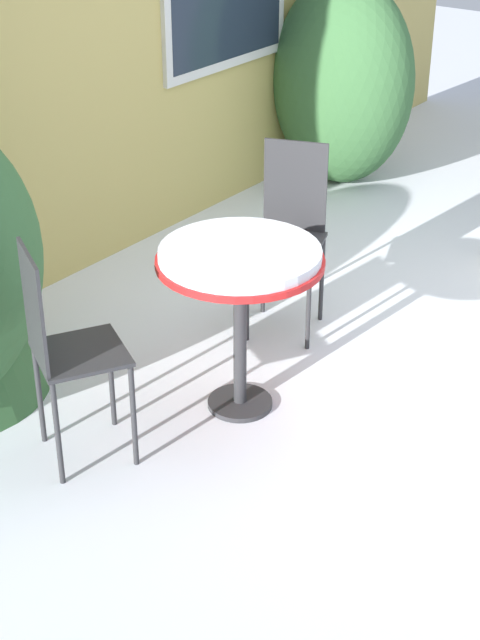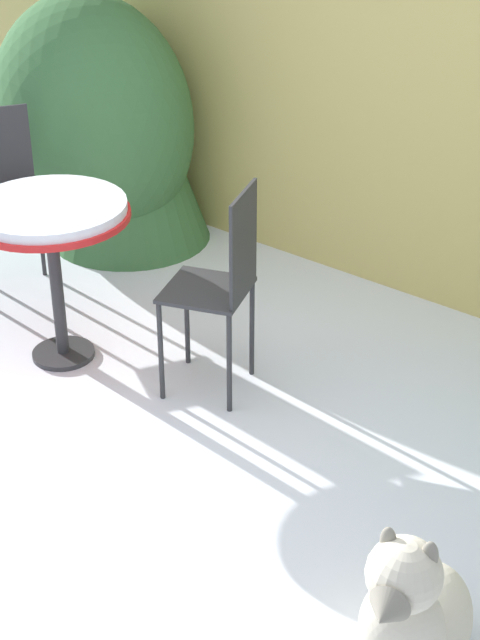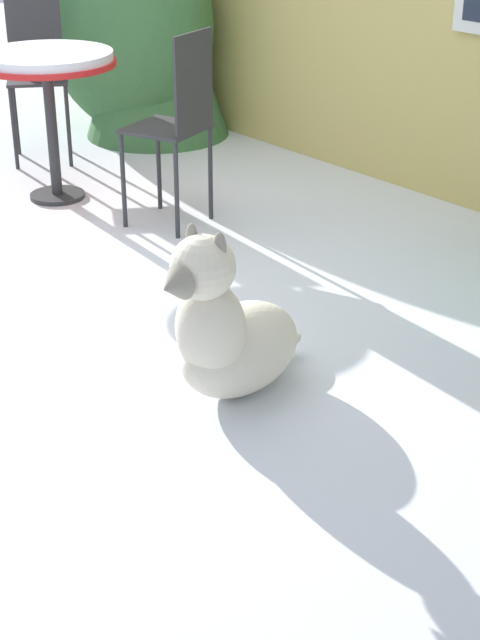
% 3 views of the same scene
% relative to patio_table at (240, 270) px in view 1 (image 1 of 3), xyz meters
% --- Properties ---
extents(ground_plane, '(16.00, 16.00, 0.00)m').
position_rel_patio_table_xyz_m(ground_plane, '(1.06, -0.52, -0.71)').
color(ground_plane, white).
extents(shrub_middle, '(0.79, 1.07, 1.47)m').
position_rel_patio_table_xyz_m(shrub_middle, '(2.82, 1.22, 0.02)').
color(shrub_middle, '#386638').
rests_on(shrub_middle, ground_plane).
extents(patio_table, '(0.75, 0.75, 0.81)m').
position_rel_patio_table_xyz_m(patio_table, '(0.00, 0.00, 0.00)').
color(patio_table, '#2D2D30').
rests_on(patio_table, ground_plane).
extents(patio_chair_near_table, '(0.49, 0.49, 1.00)m').
position_rel_patio_table_xyz_m(patio_chair_near_table, '(-0.75, 0.34, -0.15)').
color(patio_chair_near_table, '#2D2D30').
rests_on(patio_chair_near_table, ground_plane).
extents(patio_chair_far_side, '(0.47, 0.47, 1.00)m').
position_rel_patio_table_xyz_m(patio_chair_far_side, '(0.79, 0.28, -0.15)').
color(patio_chair_far_side, '#2D2D30').
rests_on(patio_chair_far_side, ground_plane).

